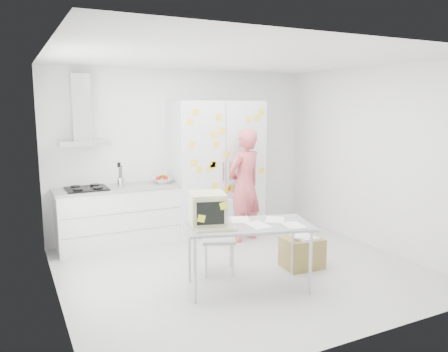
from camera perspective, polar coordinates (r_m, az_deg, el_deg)
name	(u,v)px	position (r m, az deg, el deg)	size (l,w,h in m)	color
floor	(242,270)	(5.87, 2.32, -12.17)	(4.50, 4.00, 0.02)	silver
walls	(218,161)	(6.15, -0.84, 1.94)	(4.52, 4.01, 2.70)	white
ceiling	(243,58)	(5.49, 2.52, 15.15)	(4.50, 4.00, 0.02)	white
counter_run	(119,216)	(6.84, -13.57, -5.06)	(1.84, 0.63, 1.28)	white
range_hood	(81,117)	(6.69, -18.13, 7.30)	(0.70, 0.48, 1.01)	silver
tall_cabinet	(217,168)	(7.23, -0.91, 1.05)	(1.50, 0.68, 2.20)	silver
person	(245,185)	(6.86, 2.71, -1.21)	(0.65, 0.43, 1.78)	#CC4F56
desk	(223,217)	(5.03, -0.18, -5.33)	(1.58, 1.09, 1.14)	#9B9EA5
chair	(218,232)	(5.68, -0.73, -7.28)	(0.54, 0.54, 0.92)	#B0B0AE
cardboard_box	(302,252)	(5.96, 10.16, -9.76)	(0.53, 0.44, 0.44)	olive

